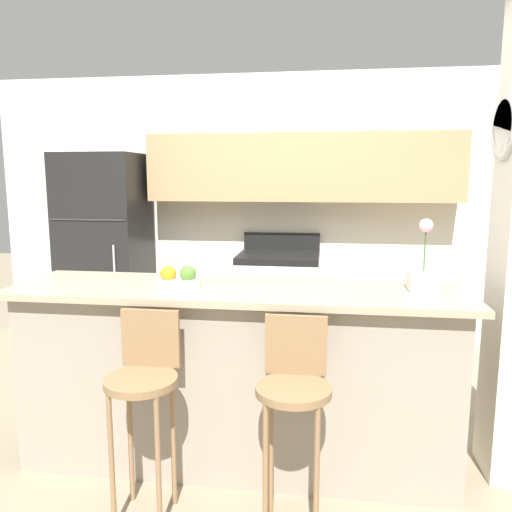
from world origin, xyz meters
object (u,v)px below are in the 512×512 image
stove_range (278,302)px  bar_stool_left (144,384)px  refrigerator (106,251)px  fruit_bowl (179,280)px  bar_stool_right (294,393)px  orchid_vase (424,274)px

stove_range → bar_stool_left: size_ratio=1.10×
refrigerator → bar_stool_left: refrigerator is taller
fruit_bowl → refrigerator: bearing=124.3°
refrigerator → stove_range: size_ratio=1.69×
bar_stool_right → fruit_bowl: fruit_bowl is taller
refrigerator → fruit_bowl: bearing=-55.7°
refrigerator → bar_stool_left: 2.62m
bar_stool_left → bar_stool_right: same height
stove_range → bar_stool_right: stove_range is taller
refrigerator → orchid_vase: refrigerator is taller
bar_stool_left → orchid_vase: size_ratio=2.58×
stove_range → fruit_bowl: 2.03m
refrigerator → stove_range: 1.69m
refrigerator → bar_stool_right: refrigerator is taller
refrigerator → fruit_bowl: refrigerator is taller
refrigerator → orchid_vase: 3.12m
refrigerator → bar_stool_right: 3.01m
bar_stool_left → orchid_vase: bearing=21.8°
bar_stool_left → fruit_bowl: 0.59m
refrigerator → fruit_bowl: (1.28, -1.87, 0.15)m
bar_stool_left → orchid_vase: orchid_vase is taller
bar_stool_left → bar_stool_right: (0.70, 0.00, 0.00)m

